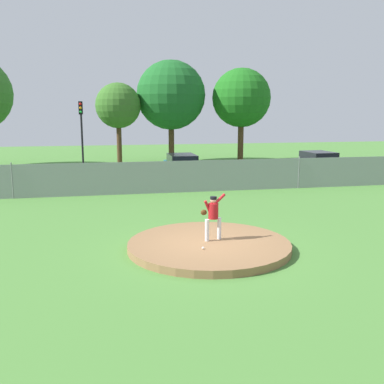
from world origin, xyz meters
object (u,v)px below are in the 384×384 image
parked_car_slate (318,164)px  traffic_cone_orange (87,174)px  pitcher_youth (213,213)px  baseball (203,248)px  parked_car_teal (182,167)px  traffic_light_near (81,125)px

parked_car_slate → traffic_cone_orange: (-15.64, 1.61, -0.51)m
pitcher_youth → baseball: 1.32m
parked_car_slate → parked_car_teal: bearing=179.3°
parked_car_slate → traffic_light_near: traffic_light_near is taller
pitcher_youth → traffic_light_near: traffic_light_near is taller
baseball → parked_car_teal: parked_car_teal is taller
traffic_cone_orange → traffic_light_near: 4.14m
parked_car_teal → traffic_light_near: bearing=147.3°
traffic_cone_orange → traffic_light_near: size_ratio=0.11×
pitcher_youth → traffic_cone_orange: size_ratio=2.74×
pitcher_youth → parked_car_teal: 14.73m
parked_car_teal → traffic_cone_orange: (-6.09, 1.49, -0.52)m
parked_car_teal → traffic_cone_orange: size_ratio=8.40×
parked_car_slate → parked_car_teal: 9.56m
baseball → parked_car_teal: bearing=82.1°
pitcher_youth → baseball: size_ratio=20.34×
traffic_cone_orange → parked_car_teal: bearing=-13.8°
pitcher_youth → baseball: pitcher_youth is taller
parked_car_teal → traffic_cone_orange: parked_car_teal is taller
pitcher_youth → traffic_cone_orange: 16.75m
traffic_light_near → traffic_cone_orange: bearing=-82.5°
baseball → parked_car_teal: size_ratio=0.02×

